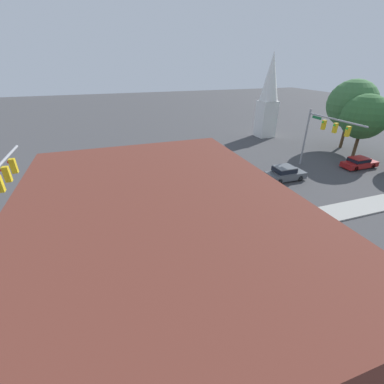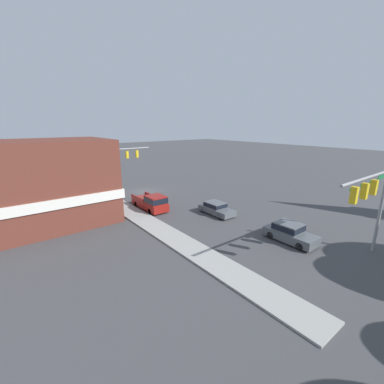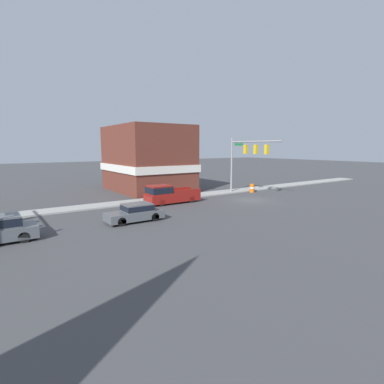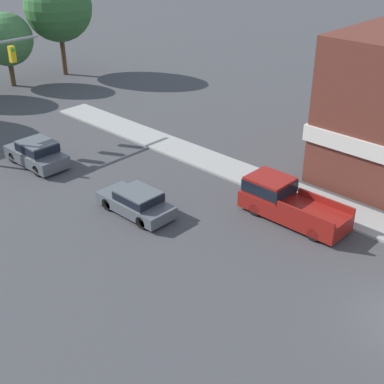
% 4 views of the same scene
% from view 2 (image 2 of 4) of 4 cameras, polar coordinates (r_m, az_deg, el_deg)
% --- Properties ---
extents(ground_plane, '(200.00, 200.00, 0.00)m').
position_cam_2_polar(ground_plane, '(39.14, -10.58, 0.13)').
color(ground_plane, '#424244').
extents(sidewalk_curb, '(2.40, 60.00, 0.14)m').
position_cam_2_polar(sidewalk_curb, '(36.97, -18.42, -1.15)').
color(sidewalk_curb, '#9E9E99').
rests_on(sidewalk_curb, ground).
extents(near_signal_assembly, '(7.67, 0.49, 6.77)m').
position_cam_2_polar(near_signal_assembly, '(38.99, -16.03, 7.23)').
color(near_signal_assembly, gray).
rests_on(near_signal_assembly, ground).
extents(far_signal_assembly, '(7.86, 0.49, 6.97)m').
position_cam_2_polar(far_signal_assembly, '(21.34, 34.99, -0.42)').
color(far_signal_assembly, gray).
rests_on(far_signal_assembly, ground).
extents(car_lead, '(1.83, 4.32, 1.36)m').
position_cam_2_polar(car_lead, '(28.80, 5.39, -3.56)').
color(car_lead, black).
rests_on(car_lead, ground).
extents(car_second_ahead, '(1.93, 4.40, 1.61)m').
position_cam_2_polar(car_second_ahead, '(23.74, 20.87, -8.33)').
color(car_second_ahead, black).
rests_on(car_second_ahead, ground).
extents(pickup_truck_parked, '(1.99, 5.63, 1.92)m').
position_cam_2_polar(pickup_truck_parked, '(30.37, -8.94, -2.26)').
color(pickup_truck_parked, black).
rests_on(pickup_truck_parked, ground).
extents(construction_barrel, '(0.60, 0.60, 1.06)m').
position_cam_2_polar(construction_barrel, '(41.38, -18.18, 1.19)').
color(construction_barrel, orange).
rests_on(construction_barrel, ground).
extents(corner_brick_building, '(11.81, 8.73, 8.33)m').
position_cam_2_polar(corner_brick_building, '(29.03, -29.12, 1.57)').
color(corner_brick_building, brown).
rests_on(corner_brick_building, ground).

